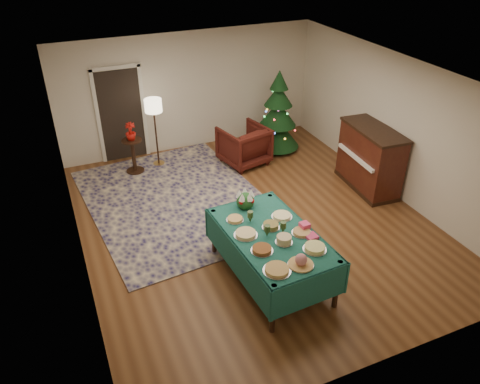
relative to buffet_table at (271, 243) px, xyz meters
name	(u,v)px	position (x,y,z in m)	size (l,w,h in m)	color
room_shell	(254,155)	(0.40, 1.52, 0.69)	(7.00, 7.00, 7.00)	#593319
doorway	(121,113)	(-1.20, 5.00, 0.43)	(1.08, 0.04, 2.16)	black
rug	(176,200)	(-0.70, 2.76, -0.65)	(3.20, 4.20, 0.02)	#151243
buffet_table	(271,243)	(0.00, 0.00, 0.00)	(1.37, 2.20, 0.83)	black
platter_0	(277,270)	(-0.31, -0.76, 0.19)	(0.38, 0.38, 0.05)	silver
platter_1	(301,261)	(0.04, -0.78, 0.24)	(0.35, 0.35, 0.18)	silver
platter_2	(315,248)	(0.39, -0.57, 0.20)	(0.34, 0.34, 0.07)	silver
platter_3	(262,250)	(-0.31, -0.30, 0.19)	(0.32, 0.32, 0.06)	silver
platter_4	(284,240)	(0.07, -0.25, 0.22)	(0.25, 0.25, 0.11)	silver
platter_5	(302,232)	(0.41, -0.16, 0.19)	(0.30, 0.30, 0.05)	silver
platter_6	(246,234)	(-0.36, 0.13, 0.19)	(0.36, 0.36, 0.06)	silver
platter_7	(271,226)	(0.06, 0.15, 0.20)	(0.27, 0.27, 0.08)	silver
platter_8	(282,216)	(0.34, 0.34, 0.19)	(0.33, 0.33, 0.05)	silver
platter_9	(235,219)	(-0.36, 0.54, 0.19)	(0.27, 0.27, 0.05)	silver
goblet_0	(250,217)	(-0.16, 0.41, 0.27)	(0.09, 0.09, 0.19)	#2D471E
goblet_1	(283,227)	(0.16, -0.04, 0.27)	(0.09, 0.09, 0.19)	#2D471E
goblet_2	(267,231)	(-0.09, -0.02, 0.27)	(0.09, 0.09, 0.19)	#2D471E
napkin_stack	(311,236)	(0.49, -0.30, 0.19)	(0.17, 0.17, 0.04)	#D03967
gift_box	(305,226)	(0.50, -0.08, 0.22)	(0.13, 0.13, 0.11)	#E84071
centerpiece	(245,199)	(-0.06, 0.83, 0.31)	(0.30, 0.30, 0.34)	#1E4C1E
armchair	(244,144)	(1.17, 3.68, -0.18)	(0.93, 0.87, 0.96)	#41130E
floor_lamp	(154,110)	(-0.60, 4.39, 0.63)	(0.37, 0.37, 1.52)	#A57F3F
side_table	(134,156)	(-1.17, 4.24, -0.29)	(0.43, 0.43, 0.76)	black
potted_plant	(131,135)	(-1.17, 4.24, 0.21)	(0.21, 0.38, 0.21)	red
christmas_tree	(278,115)	(2.18, 4.03, 0.19)	(1.31, 1.31, 1.91)	black
piano	(370,159)	(3.06, 1.71, -0.03)	(0.81, 1.54, 1.30)	black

